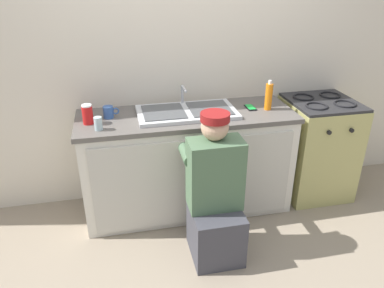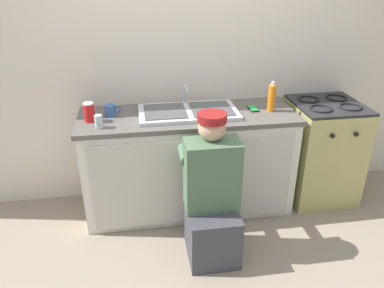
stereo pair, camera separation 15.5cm
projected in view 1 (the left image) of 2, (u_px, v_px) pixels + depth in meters
ground_plane at (194, 224)px, 3.17m from camera, size 12.00×12.00×0.00m
back_wall at (178, 60)px, 3.19m from camera, size 6.00×0.10×2.50m
counter_cabinet at (187, 164)px, 3.24m from camera, size 1.74×0.62×0.85m
countertop at (187, 116)px, 3.05m from camera, size 1.78×0.62×0.04m
sink_double_basin at (187, 112)px, 3.04m from camera, size 0.80×0.44×0.19m
stove_range at (316, 147)px, 3.46m from camera, size 0.58×0.62×0.92m
plumber_person at (215, 200)px, 2.69m from camera, size 0.42×0.61×1.10m
water_glass at (98, 124)px, 2.73m from camera, size 0.06×0.06×0.10m
soap_bottle_orange at (269, 96)px, 3.09m from camera, size 0.06×0.06×0.25m
soda_cup_red at (88, 114)px, 2.83m from camera, size 0.08×0.08×0.15m
cell_phone at (250, 107)px, 3.16m from camera, size 0.07×0.14×0.01m
coffee_mug at (109, 112)px, 2.95m from camera, size 0.13×0.08×0.09m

